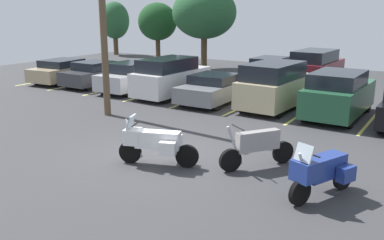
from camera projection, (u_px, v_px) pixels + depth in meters
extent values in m
cube|color=#38383A|center=(160.00, 156.00, 12.88)|extent=(44.00, 44.00, 0.10)
cylinder|color=black|center=(130.00, 152.00, 12.12)|extent=(0.64, 0.32, 0.64)
cylinder|color=black|center=(187.00, 156.00, 11.77)|extent=(0.64, 0.32, 0.64)
cube|color=white|center=(158.00, 140.00, 11.84)|extent=(1.30, 0.78, 0.48)
cylinder|color=#B2B2B7|center=(134.00, 138.00, 11.99)|extent=(0.50, 0.23, 1.11)
cylinder|color=black|center=(136.00, 124.00, 11.86)|extent=(0.24, 0.60, 0.04)
cube|color=white|center=(133.00, 136.00, 11.98)|extent=(0.57, 0.60, 0.43)
cube|color=#B2C1CC|center=(131.00, 122.00, 11.89)|extent=(0.30, 0.47, 0.39)
cube|color=white|center=(168.00, 149.00, 11.47)|extent=(0.49, 0.37, 0.36)
cube|color=white|center=(174.00, 141.00, 12.11)|extent=(0.49, 0.37, 0.36)
cylinder|color=black|center=(230.00, 160.00, 11.46)|extent=(0.46, 0.59, 0.63)
cylinder|color=black|center=(283.00, 152.00, 12.10)|extent=(0.46, 0.59, 0.63)
cube|color=gray|center=(258.00, 141.00, 11.67)|extent=(0.93, 1.18, 0.53)
cylinder|color=#B2B2B7|center=(235.00, 145.00, 11.41)|extent=(0.34, 0.45, 1.10)
cylinder|color=black|center=(238.00, 127.00, 11.31)|extent=(0.53, 0.38, 0.04)
cylinder|color=black|center=(300.00, 192.00, 9.50)|extent=(0.35, 0.61, 0.62)
cylinder|color=black|center=(343.00, 177.00, 10.36)|extent=(0.35, 0.61, 0.62)
cube|color=navy|center=(324.00, 167.00, 9.82)|extent=(0.85, 1.23, 0.51)
cylinder|color=#B2B2B7|center=(305.00, 174.00, 9.47)|extent=(0.26, 0.48, 1.09)
cylinder|color=black|center=(309.00, 153.00, 9.39)|extent=(0.59, 0.27, 0.04)
cube|color=navy|center=(304.00, 171.00, 9.44)|extent=(0.65, 0.61, 0.46)
cube|color=#B2C1CC|center=(304.00, 153.00, 9.30)|extent=(0.47, 0.32, 0.39)
cube|color=navy|center=(346.00, 174.00, 9.76)|extent=(0.39, 0.50, 0.36)
cube|color=navy|center=(320.00, 165.00, 10.33)|extent=(0.39, 0.50, 0.36)
cube|color=#EAE066|center=(50.00, 80.00, 26.06)|extent=(0.12, 4.88, 0.01)
cube|color=#EAE066|center=(81.00, 84.00, 24.73)|extent=(0.12, 4.88, 0.01)
cube|color=#EAE066|center=(116.00, 88.00, 23.39)|extent=(0.12, 4.88, 0.01)
cube|color=#EAE066|center=(154.00, 93.00, 22.06)|extent=(0.12, 4.88, 0.01)
cube|color=#EAE066|center=(198.00, 99.00, 20.72)|extent=(0.12, 4.88, 0.01)
cube|color=#EAE066|center=(248.00, 105.00, 19.39)|extent=(0.12, 4.88, 0.01)
cube|color=#EAE066|center=(305.00, 112.00, 18.05)|extent=(0.12, 4.88, 0.01)
cube|color=#EAE066|center=(371.00, 120.00, 16.72)|extent=(0.12, 4.88, 0.01)
cube|color=tan|center=(67.00, 72.00, 25.37)|extent=(2.23, 4.67, 0.73)
cube|color=black|center=(62.00, 63.00, 24.92)|extent=(1.90, 2.23, 0.40)
cylinder|color=black|center=(75.00, 72.00, 27.13)|extent=(0.26, 0.63, 0.61)
cylinder|color=black|center=(95.00, 74.00, 26.39)|extent=(0.26, 0.63, 0.61)
cylinder|color=black|center=(37.00, 79.00, 24.49)|extent=(0.26, 0.63, 0.61)
cylinder|color=black|center=(58.00, 81.00, 23.75)|extent=(0.26, 0.63, 0.61)
cube|color=#38383D|center=(99.00, 75.00, 24.05)|extent=(1.99, 4.33, 0.72)
cube|color=black|center=(94.00, 66.00, 23.65)|extent=(1.76, 1.87, 0.45)
cylinder|color=black|center=(107.00, 75.00, 25.71)|extent=(0.24, 0.66, 0.65)
cylinder|color=black|center=(127.00, 78.00, 24.86)|extent=(0.24, 0.66, 0.65)
cylinder|color=black|center=(69.00, 82.00, 23.37)|extent=(0.24, 0.66, 0.65)
cylinder|color=black|center=(90.00, 85.00, 22.51)|extent=(0.24, 0.66, 0.65)
cube|color=#B7B7BC|center=(134.00, 79.00, 22.49)|extent=(1.86, 4.34, 0.79)
cube|color=black|center=(130.00, 67.00, 22.07)|extent=(1.69, 1.96, 0.50)
cylinder|color=black|center=(140.00, 79.00, 24.17)|extent=(0.23, 0.72, 0.71)
cylinder|color=black|center=(162.00, 81.00, 23.39)|extent=(0.23, 0.72, 0.71)
cylinder|color=black|center=(104.00, 87.00, 21.74)|extent=(0.23, 0.72, 0.71)
cylinder|color=black|center=(128.00, 90.00, 20.96)|extent=(0.23, 0.72, 0.71)
cube|color=white|center=(172.00, 81.00, 21.11)|extent=(1.98, 4.46, 1.10)
cube|color=black|center=(167.00, 64.00, 20.64)|extent=(1.77, 2.99, 0.61)
cylinder|color=black|center=(177.00, 84.00, 22.83)|extent=(0.25, 0.63, 0.62)
cylinder|color=black|center=(201.00, 87.00, 22.00)|extent=(0.25, 0.63, 0.62)
cylinder|color=black|center=(140.00, 93.00, 20.45)|extent=(0.25, 0.63, 0.62)
cylinder|color=black|center=(166.00, 97.00, 19.62)|extent=(0.25, 0.63, 0.62)
cube|color=slate|center=(216.00, 90.00, 19.85)|extent=(1.97, 4.47, 0.70)
cube|color=black|center=(214.00, 79.00, 19.56)|extent=(1.80, 1.92, 0.40)
cylinder|color=black|center=(215.00, 88.00, 21.58)|extent=(0.22, 0.67, 0.67)
cylinder|color=black|center=(246.00, 91.00, 20.74)|extent=(0.22, 0.67, 0.67)
cylinder|color=black|center=(183.00, 99.00, 19.08)|extent=(0.22, 0.67, 0.67)
cylinder|color=black|center=(216.00, 103.00, 18.24)|extent=(0.22, 0.67, 0.67)
cube|color=#C1B289|center=(277.00, 90.00, 18.61)|extent=(2.18, 4.59, 1.10)
cube|color=black|center=(274.00, 71.00, 18.05)|extent=(1.93, 3.09, 0.69)
cylinder|color=black|center=(274.00, 93.00, 20.38)|extent=(0.26, 0.70, 0.69)
cylinder|color=black|center=(307.00, 97.00, 19.46)|extent=(0.26, 0.70, 0.69)
cylinder|color=black|center=(243.00, 104.00, 17.99)|extent=(0.26, 0.70, 0.69)
cylinder|color=black|center=(279.00, 109.00, 17.07)|extent=(0.26, 0.70, 0.69)
cube|color=#235638|center=(339.00, 98.00, 17.14)|extent=(1.99, 4.45, 1.07)
cube|color=black|center=(338.00, 79.00, 16.63)|extent=(1.80, 2.60, 0.55)
cylinder|color=black|center=(328.00, 99.00, 18.89)|extent=(0.24, 0.71, 0.71)
cylinder|color=black|center=(367.00, 104.00, 18.03)|extent=(0.24, 0.71, 0.71)
cylinder|color=black|center=(305.00, 113.00, 16.46)|extent=(0.24, 0.71, 0.71)
cylinder|color=black|center=(349.00, 119.00, 15.60)|extent=(0.24, 0.71, 0.71)
cylinder|color=black|center=(382.00, 123.00, 15.01)|extent=(0.23, 0.70, 0.69)
cube|color=navy|center=(272.00, 71.00, 25.60)|extent=(1.85, 4.59, 0.71)
cube|color=black|center=(270.00, 62.00, 25.11)|extent=(1.66, 2.28, 0.49)
cylinder|color=black|center=(270.00, 71.00, 27.32)|extent=(0.23, 0.70, 0.69)
cylinder|color=black|center=(293.00, 73.00, 26.53)|extent=(0.23, 0.70, 0.69)
cylinder|color=black|center=(249.00, 77.00, 24.80)|extent=(0.23, 0.70, 0.69)
cylinder|color=black|center=(274.00, 80.00, 24.01)|extent=(0.23, 0.70, 0.69)
cube|color=maroon|center=(316.00, 71.00, 24.16)|extent=(2.12, 4.45, 1.12)
cube|color=black|center=(315.00, 56.00, 23.68)|extent=(1.90, 3.09, 0.63)
cylinder|color=black|center=(310.00, 74.00, 25.90)|extent=(0.25, 0.72, 0.71)
cylinder|color=black|center=(338.00, 77.00, 25.00)|extent=(0.25, 0.72, 0.71)
cylinder|color=black|center=(291.00, 81.00, 23.54)|extent=(0.25, 0.72, 0.71)
cylinder|color=black|center=(321.00, 84.00, 22.64)|extent=(0.25, 0.72, 0.71)
cylinder|color=brown|center=(102.00, 3.00, 16.50)|extent=(0.27, 0.27, 8.84)
cylinder|color=#4C3823|center=(116.00, 47.00, 39.74)|extent=(0.43, 0.43, 1.43)
ellipsoid|color=#23512D|center=(115.00, 20.00, 39.14)|extent=(2.62, 2.62, 3.32)
cylinder|color=#4C3823|center=(158.00, 52.00, 33.28)|extent=(0.35, 0.35, 1.78)
ellipsoid|color=#19421E|center=(157.00, 22.00, 32.69)|extent=(2.95, 2.95, 2.82)
cylinder|color=#4C3823|center=(204.00, 54.00, 30.45)|extent=(0.42, 0.42, 2.10)
ellipsoid|color=#23512D|center=(204.00, 12.00, 29.72)|extent=(4.45, 4.45, 3.60)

